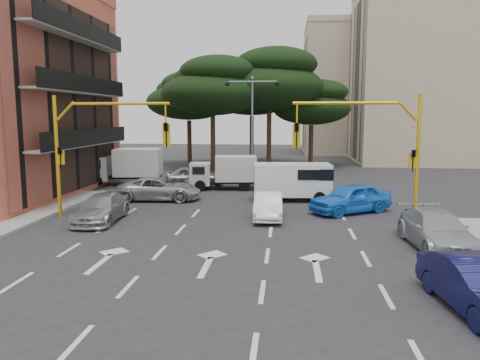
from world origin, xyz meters
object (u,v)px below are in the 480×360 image
Objects in this scene: car_white_hatch at (268,205)px; car_navy_parked at (477,286)px; car_silver_wagon at (101,208)px; car_silver_parked at (437,230)px; signal_mast_left at (91,139)px; box_truck_a at (125,167)px; signal_mast_right at (378,141)px; car_silver_cross_b at (195,176)px; street_lamp_center at (252,110)px; van_white at (292,182)px; box_truck_b at (224,173)px; car_blue_compact at (351,198)px; car_silver_cross_a at (159,189)px.

car_white_hatch is 0.93× the size of car_navy_parked.
car_silver_parked reaches higher than car_silver_wagon.
car_white_hatch is (8.58, 0.69, -3.24)m from signal_mast_left.
box_truck_a is at bearing 136.47° from car_silver_parked.
signal_mast_left is at bearing 180.00° from signal_mast_right.
car_navy_parked is (0.80, -9.80, -3.19)m from signal_mast_right.
car_silver_cross_b is at bearing 134.27° from signal_mast_right.
street_lamp_center reaches higher than signal_mast_right.
car_white_hatch is 0.87× the size of van_white.
box_truck_b reaches higher than car_silver_wagon.
box_truck_b reaches higher than car_white_hatch.
car_silver_cross_b is at bearing 49.50° from box_truck_b.
signal_mast_left reaches higher than van_white.
signal_mast_right is 1.33× the size of car_blue_compact.
van_white is 0.84× the size of box_truck_a.
van_white is (-3.80, 5.69, -2.76)m from signal_mast_right.
car_white_hatch is 9.46m from box_truck_b.
van_white is (3.00, -8.32, -4.30)m from street_lamp_center.
car_silver_wagon is (-7.91, -1.47, -0.01)m from car_white_hatch.
car_blue_compact is 10.38m from box_truck_b.
signal_mast_left reaches higher than car_silver_wagon.
car_blue_compact is 0.92× the size of car_silver_cross_a.
car_silver_cross_a is 15.98m from car_silver_parked.
car_white_hatch is (-5.02, 0.69, -3.24)m from signal_mast_right.
van_white reaches higher than car_silver_cross_b.
signal_mast_right reaches higher than car_navy_parked.
car_silver_cross_b is 0.91× the size of van_white.
street_lamp_center reaches higher than car_white_hatch.
van_white is at bearing -135.39° from car_silver_cross_b.
street_lamp_center reaches higher than signal_mast_left.
car_blue_compact is 0.93× the size of car_silver_parked.
box_truck_a reaches higher than car_blue_compact.
car_silver_parked is at bearing -148.25° from car_silver_cross_b.
box_truck_b is at bearing 61.38° from signal_mast_left.
car_silver_wagon is (-12.93, -0.78, -3.25)m from signal_mast_right.
signal_mast_right is 15.70m from car_silver_cross_b.
car_silver_cross_a is at bearing -118.48° from street_lamp_center.
signal_mast_left is 1.37× the size of car_silver_wagon.
car_silver_parked is (13.28, -8.88, 0.02)m from car_silver_cross_a.
signal_mast_left is (-13.61, 0.00, 0.00)m from signal_mast_right.
box_truck_a reaches higher than car_navy_parked.
car_silver_cross_b reaches higher than car_navy_parked.
car_blue_compact reaches higher than car_silver_wagon.
car_white_hatch is 8.05m from car_silver_parked.
car_silver_cross_a is at bearing -135.89° from car_blue_compact.
van_white is at bearing 32.80° from car_silver_wagon.
car_silver_parked is at bearing 24.61° from van_white.
car_navy_parked is at bearing -35.86° from car_silver_wagon.
street_lamp_center is 1.60× the size of car_silver_parked.
car_silver_parked is at bearing -14.30° from signal_mast_left.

